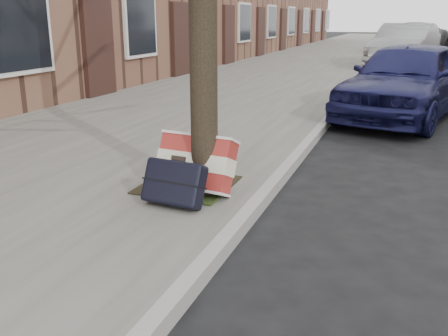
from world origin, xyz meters
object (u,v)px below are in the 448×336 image
(suitcase_red, at_px, (196,163))
(car_near_mid, at_px, (405,46))
(suitcase_navy, at_px, (174,182))
(car_near_front, at_px, (407,80))

(suitcase_red, distance_m, car_near_mid, 14.33)
(suitcase_navy, xyz_separation_m, car_near_mid, (1.59, 14.64, 0.42))
(suitcase_red, xyz_separation_m, suitcase_navy, (-0.03, -0.40, -0.06))
(suitcase_red, relative_size, car_near_front, 0.18)
(suitcase_red, relative_size, car_near_mid, 0.16)
(car_near_front, bearing_deg, car_near_mid, 106.03)
(suitcase_navy, bearing_deg, suitcase_red, 91.66)
(suitcase_navy, xyz_separation_m, car_near_front, (1.79, 5.51, 0.34))
(car_near_mid, bearing_deg, car_near_front, -78.57)
(suitcase_navy, distance_m, car_near_front, 5.81)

